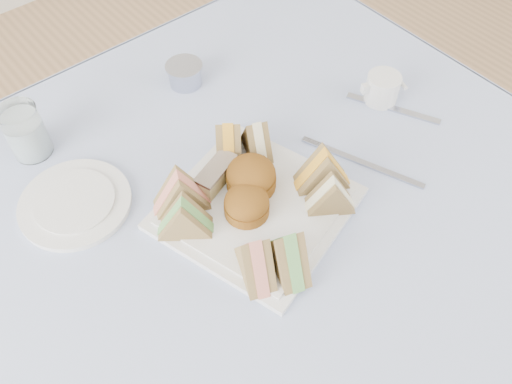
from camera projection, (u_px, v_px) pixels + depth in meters
floor at (269, 353)px, 1.51m from camera, size 4.00×4.00×0.00m
table at (272, 292)px, 1.22m from camera, size 0.90×0.90×0.74m
tablecloth at (277, 191)px, 0.92m from camera, size 1.02×1.02×0.01m
serving_plate at (256, 208)px, 0.89m from camera, size 0.34×0.34×0.01m
sandwich_fl_a at (255, 257)px, 0.78m from camera, size 0.08×0.10×0.08m
sandwich_fl_b at (288, 251)px, 0.78m from camera, size 0.07×0.10×0.08m
sandwich_fr_a at (324, 168)px, 0.88m from camera, size 0.10×0.08×0.08m
sandwich_fr_b at (331, 193)px, 0.85m from camera, size 0.09×0.08×0.07m
sandwich_bl_a at (184, 216)px, 0.82m from camera, size 0.09×0.09×0.08m
sandwich_bl_b at (180, 190)px, 0.85m from camera, size 0.10×0.08×0.08m
sandwich_br_a at (257, 138)px, 0.93m from camera, size 0.06×0.09×0.07m
sandwich_br_b at (229, 140)px, 0.92m from camera, size 0.09×0.10×0.08m
scone_left at (247, 204)px, 0.85m from camera, size 0.08×0.08×0.05m
scone_right at (251, 176)px, 0.88m from camera, size 0.12×0.12×0.06m
pastry_slice at (216, 175)px, 0.90m from camera, size 0.09×0.06×0.04m
side_plate at (75, 203)px, 0.89m from camera, size 0.20×0.20×0.01m
water_glass at (25, 131)px, 0.93m from camera, size 0.09×0.09×0.10m
tea_strainer at (185, 75)px, 1.07m from camera, size 0.08×0.08×0.04m
knife at (393, 108)px, 1.04m from camera, size 0.09×0.17×0.00m
fork at (371, 166)px, 0.95m from camera, size 0.08×0.19×0.00m
creamer_jug at (382, 88)px, 1.03m from camera, size 0.08×0.08×0.06m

